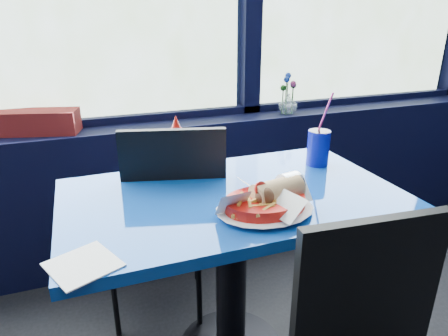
{
  "coord_description": "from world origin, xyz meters",
  "views": [
    {
      "loc": [
        -0.18,
        0.78,
        1.36
      ],
      "look_at": [
        0.26,
        1.98,
        0.86
      ],
      "focal_mm": 32.0,
      "sensor_mm": 36.0,
      "label": 1
    }
  ],
  "objects_px": {
    "planter_box": "(18,122)",
    "ketchup_bottle": "(177,147)",
    "food_basket": "(267,201)",
    "near_table": "(232,237)",
    "chair_near_back": "(163,213)",
    "flower_vase": "(288,102)",
    "soda_cup": "(318,147)"
  },
  "relations": [
    {
      "from": "near_table",
      "to": "chair_near_back",
      "type": "bearing_deg",
      "value": 121.46
    },
    {
      "from": "chair_near_back",
      "to": "flower_vase",
      "type": "xyz_separation_m",
      "value": [
        0.86,
        0.5,
        0.33
      ]
    },
    {
      "from": "flower_vase",
      "to": "ketchup_bottle",
      "type": "relative_size",
      "value": 1.01
    },
    {
      "from": "near_table",
      "to": "flower_vase",
      "type": "xyz_separation_m",
      "value": [
        0.67,
        0.82,
        0.3
      ]
    },
    {
      "from": "chair_near_back",
      "to": "food_basket",
      "type": "relative_size",
      "value": 2.88
    },
    {
      "from": "ketchup_bottle",
      "to": "food_basket",
      "type": "bearing_deg",
      "value": -68.2
    },
    {
      "from": "planter_box",
      "to": "soda_cup",
      "type": "distance_m",
      "value": 1.44
    },
    {
      "from": "flower_vase",
      "to": "soda_cup",
      "type": "relative_size",
      "value": 0.75
    },
    {
      "from": "near_table",
      "to": "flower_vase",
      "type": "distance_m",
      "value": 1.1
    },
    {
      "from": "chair_near_back",
      "to": "planter_box",
      "type": "height_order",
      "value": "chair_near_back"
    },
    {
      "from": "near_table",
      "to": "food_basket",
      "type": "distance_m",
      "value": 0.29
    },
    {
      "from": "chair_near_back",
      "to": "planter_box",
      "type": "bearing_deg",
      "value": -31.11
    },
    {
      "from": "near_table",
      "to": "flower_vase",
      "type": "height_order",
      "value": "flower_vase"
    },
    {
      "from": "soda_cup",
      "to": "chair_near_back",
      "type": "bearing_deg",
      "value": 164.9
    },
    {
      "from": "planter_box",
      "to": "food_basket",
      "type": "xyz_separation_m",
      "value": [
        0.82,
        -1.08,
        -0.07
      ]
    },
    {
      "from": "chair_near_back",
      "to": "ketchup_bottle",
      "type": "bearing_deg",
      "value": 163.39
    },
    {
      "from": "ketchup_bottle",
      "to": "planter_box",
      "type": "bearing_deg",
      "value": 135.77
    },
    {
      "from": "planter_box",
      "to": "ketchup_bottle",
      "type": "bearing_deg",
      "value": -29.3
    },
    {
      "from": "planter_box",
      "to": "ketchup_bottle",
      "type": "relative_size",
      "value": 2.45
    },
    {
      "from": "chair_near_back",
      "to": "flower_vase",
      "type": "height_order",
      "value": "flower_vase"
    },
    {
      "from": "near_table",
      "to": "food_basket",
      "type": "height_order",
      "value": "food_basket"
    },
    {
      "from": "soda_cup",
      "to": "ketchup_bottle",
      "type": "bearing_deg",
      "value": 166.93
    },
    {
      "from": "chair_near_back",
      "to": "soda_cup",
      "type": "distance_m",
      "value": 0.72
    },
    {
      "from": "planter_box",
      "to": "flower_vase",
      "type": "distance_m",
      "value": 1.44
    },
    {
      "from": "planter_box",
      "to": "ketchup_bottle",
      "type": "distance_m",
      "value": 0.9
    },
    {
      "from": "food_basket",
      "to": "ketchup_bottle",
      "type": "xyz_separation_m",
      "value": [
        -0.18,
        0.46,
        0.06
      ]
    },
    {
      "from": "ketchup_bottle",
      "to": "soda_cup",
      "type": "xyz_separation_m",
      "value": [
        0.58,
        -0.13,
        -0.02
      ]
    },
    {
      "from": "food_basket",
      "to": "soda_cup",
      "type": "xyz_separation_m",
      "value": [
        0.39,
        0.32,
        0.04
      ]
    },
    {
      "from": "chair_near_back",
      "to": "food_basket",
      "type": "bearing_deg",
      "value": 130.96
    },
    {
      "from": "food_basket",
      "to": "planter_box",
      "type": "bearing_deg",
      "value": 141.49
    },
    {
      "from": "soda_cup",
      "to": "planter_box",
      "type": "bearing_deg",
      "value": 148.09
    },
    {
      "from": "near_table",
      "to": "food_basket",
      "type": "relative_size",
      "value": 3.63
    }
  ]
}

